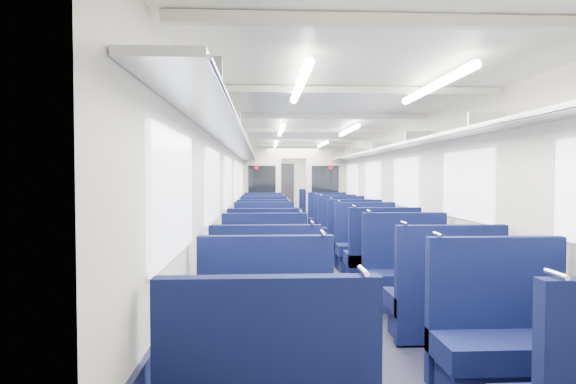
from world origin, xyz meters
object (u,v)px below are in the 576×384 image
(seat_3, at_px, (504,345))
(seat_22, at_px, (264,212))
(seat_16, at_px, (264,226))
(seat_13, at_px, (353,239))
(seat_5, at_px, (445,304))
(seat_12, at_px, (264,239))
(seat_18, at_px, (264,222))
(seat_9, at_px, (382,259))
(seat_21, at_px, (319,215))
(seat_2, at_px, (266,342))
(seat_4, at_px, (265,303))
(seat_15, at_px, (342,231))
(seat_23, at_px, (315,212))
(seat_19, at_px, (328,221))
(bulkhead, at_px, (294,186))
(seat_14, at_px, (264,232))
(seat_6, at_px, (265,278))
(seat_17, at_px, (334,226))
(end_door, at_px, (284,189))
(seat_8, at_px, (264,262))
(seat_10, at_px, (264,247))
(seat_11, at_px, (366,248))
(seat_20, at_px, (264,215))
(seat_7, at_px, (407,277))

(seat_3, height_order, seat_22, same)
(seat_16, bearing_deg, seat_13, -55.06)
(seat_5, relative_size, seat_16, 1.00)
(seat_12, relative_size, seat_18, 1.00)
(seat_9, height_order, seat_16, same)
(seat_13, distance_m, seat_21, 5.51)
(seat_2, xyz_separation_m, seat_22, (0.00, 12.25, 0.00))
(seat_4, height_order, seat_5, same)
(seat_15, height_order, seat_18, same)
(seat_23, bearing_deg, seat_19, -90.00)
(seat_13, distance_m, seat_18, 3.77)
(seat_15, bearing_deg, seat_18, 128.31)
(bulkhead, xyz_separation_m, seat_23, (0.83, 2.23, -0.89))
(seat_14, bearing_deg, seat_16, 90.00)
(seat_6, relative_size, seat_19, 1.00)
(seat_9, height_order, seat_17, same)
(end_door, xyz_separation_m, seat_17, (0.83, -7.93, -0.66))
(seat_8, bearing_deg, seat_9, 3.56)
(seat_10, bearing_deg, seat_5, -65.37)
(seat_5, distance_m, seat_6, 2.04)
(seat_13, bearing_deg, seat_10, -148.67)
(seat_21, distance_m, seat_23, 1.21)
(bulkhead, distance_m, seat_11, 5.81)
(seat_15, bearing_deg, seat_9, -90.00)
(seat_5, height_order, seat_23, same)
(seat_22, bearing_deg, seat_3, -82.38)
(seat_14, relative_size, seat_18, 1.00)
(seat_6, bearing_deg, seat_14, 90.00)
(seat_2, height_order, seat_20, same)
(end_door, height_order, seat_21, end_door)
(seat_3, bearing_deg, seat_4, 143.88)
(seat_3, distance_m, seat_23, 12.47)
(bulkhead, relative_size, seat_7, 2.50)
(end_door, bearing_deg, seat_21, -80.28)
(end_door, relative_size, seat_8, 1.79)
(seat_4, xyz_separation_m, seat_13, (1.66, 4.53, 0.00))
(seat_21, bearing_deg, seat_2, -98.50)
(end_door, bearing_deg, seat_13, -85.42)
(seat_19, bearing_deg, seat_7, -90.00)
(seat_15, height_order, seat_17, same)
(seat_9, height_order, seat_12, same)
(seat_6, bearing_deg, seat_11, 53.61)
(seat_9, distance_m, seat_11, 1.05)
(seat_21, bearing_deg, seat_18, -127.97)
(seat_11, height_order, seat_16, same)
(seat_20, bearing_deg, seat_9, -77.87)
(seat_5, bearing_deg, seat_15, 90.00)
(seat_15, distance_m, seat_18, 2.68)
(seat_22, relative_size, seat_23, 1.00)
(seat_3, height_order, seat_6, same)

